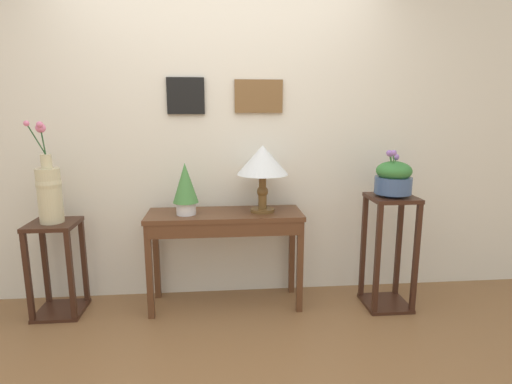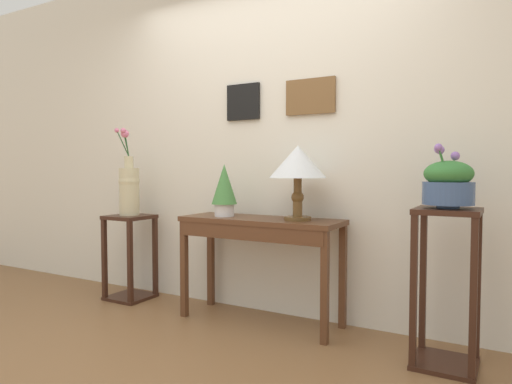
% 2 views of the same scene
% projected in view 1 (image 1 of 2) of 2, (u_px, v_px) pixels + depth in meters
% --- Properties ---
extents(back_wall_with_art, '(9.00, 0.13, 2.80)m').
position_uv_depth(back_wall_with_art, '(219.00, 124.00, 3.22)').
color(back_wall_with_art, silver).
rests_on(back_wall_with_art, ground).
extents(console_table, '(1.17, 0.40, 0.75)m').
position_uv_depth(console_table, '(225.00, 227.00, 3.06)').
color(console_table, '#56331E').
rests_on(console_table, ground).
extents(table_lamp, '(0.39, 0.39, 0.51)m').
position_uv_depth(table_lamp, '(263.00, 163.00, 3.01)').
color(table_lamp, brown).
rests_on(table_lamp, console_table).
extents(potted_plant_on_console, '(0.19, 0.19, 0.38)m').
position_uv_depth(potted_plant_on_console, '(185.00, 187.00, 2.96)').
color(potted_plant_on_console, silver).
rests_on(potted_plant_on_console, console_table).
extents(pedestal_stand_left, '(0.34, 0.34, 0.71)m').
position_uv_depth(pedestal_stand_left, '(57.00, 268.00, 3.01)').
color(pedestal_stand_left, '#381E14').
rests_on(pedestal_stand_left, ground).
extents(flower_vase_tall_left, '(0.19, 0.18, 0.73)m').
position_uv_depth(flower_vase_tall_left, '(49.00, 189.00, 2.89)').
color(flower_vase_tall_left, beige).
rests_on(flower_vase_tall_left, pedestal_stand_left).
extents(pedestal_stand_right, '(0.34, 0.34, 0.88)m').
position_uv_depth(pedestal_stand_right, '(388.00, 252.00, 3.11)').
color(pedestal_stand_right, '#381E14').
rests_on(pedestal_stand_right, ground).
extents(planter_bowl_wide_right, '(0.27, 0.27, 0.35)m').
position_uv_depth(planter_bowl_wide_right, '(393.00, 178.00, 2.99)').
color(planter_bowl_wide_right, '#3D5684').
rests_on(planter_bowl_wide_right, pedestal_stand_right).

